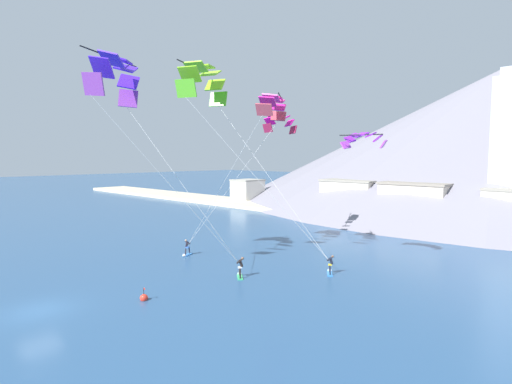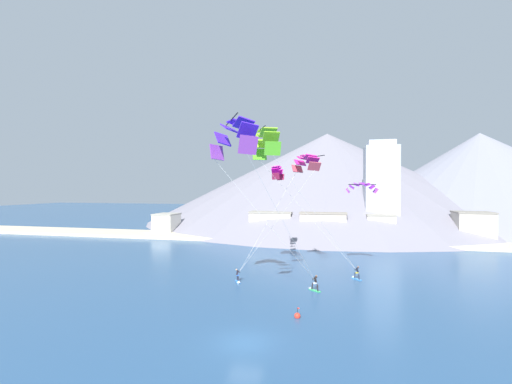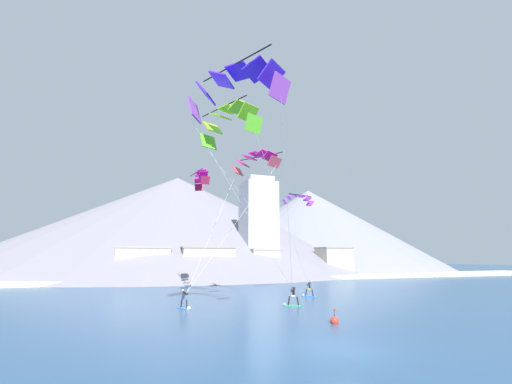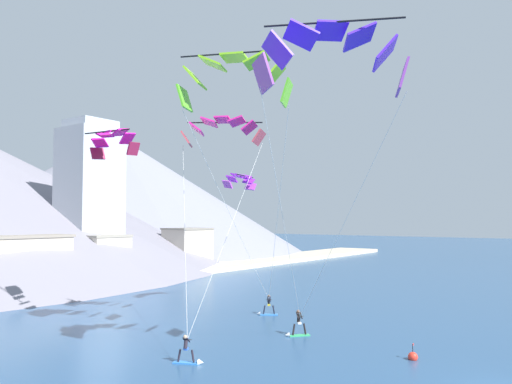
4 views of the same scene
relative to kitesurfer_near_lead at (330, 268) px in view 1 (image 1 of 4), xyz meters
name	(u,v)px [view 1 (image 1 of 4)]	position (x,y,z in m)	size (l,w,h in m)	color
ground_plane	(39,311)	(-9.10, -20.10, -0.50)	(400.00, 400.00, 0.00)	navy
kitesurfer_near_lead	(330,268)	(0.00, 0.00, 0.00)	(1.34, 1.65, 1.73)	#337FDB
kitesurfer_near_trail	(240,270)	(-4.89, -5.99, 0.06)	(1.58, 1.43, 1.81)	#33B266
kitesurfer_mid_center	(186,251)	(-14.00, -4.72, -0.04)	(1.10, 1.74, 1.67)	#337FDB
parafoil_kite_near_lead	(204,80)	(-10.52, -5.06, 16.42)	(12.80, 8.39, 16.86)	#5AC326
parafoil_kite_near_trail	(117,75)	(-12.09, -12.64, 15.97)	(10.53, 9.89, 16.58)	purple
parafoil_kite_mid_center	(273,105)	(-6.21, -0.42, 14.21)	(10.10, 7.14, 14.36)	#C94350
parafoil_kite_distant_high_outer	(363,138)	(0.94, 3.50, 11.06)	(4.28, 1.80, 1.49)	#B743C9
parafoil_kite_distant_low_drift	(280,122)	(-11.00, 6.25, 13.41)	(1.74, 4.96, 2.15)	maroon
race_marker_buoy	(144,298)	(-5.87, -14.39, -0.34)	(0.56, 0.56, 1.02)	red
shoreline_strip	(385,219)	(-9.10, 29.24, -0.15)	(180.00, 10.00, 0.70)	beige
shore_building_harbour_front	(248,191)	(-43.27, 33.72, 2.02)	(5.20, 6.23, 5.01)	silver
shore_building_promenade_mid	(509,211)	(6.86, 31.22, 2.46)	(5.78, 4.81, 5.90)	beige
shore_building_quay_west	(417,203)	(-4.85, 30.89, 2.61)	(9.89, 6.98, 6.20)	beige
shore_building_old_town	(351,197)	(-16.31, 31.65, 2.57)	(9.57, 6.09, 6.11)	beige
mountain_peak_west_ridge	(501,134)	(-4.87, 79.89, 14.82)	(123.06, 123.06, 30.64)	gray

